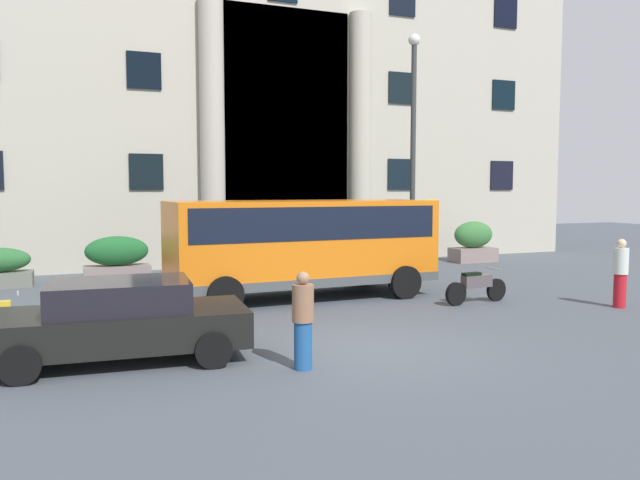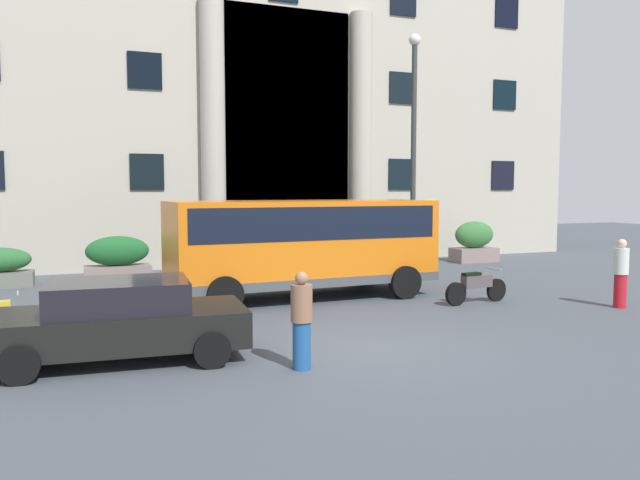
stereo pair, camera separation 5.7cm
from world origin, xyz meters
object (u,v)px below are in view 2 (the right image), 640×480
hedge_planter_far_west (118,259)px  pedestrian_woman_dark_dress (302,321)px  parked_compact_extra (120,319)px  lamppost_plaza_centre (414,138)px  orange_minibus (303,240)px  hedge_planter_far_east (363,252)px  scooter_by_planter (475,286)px  bus_stop_sign (430,230)px  hedge_planter_entrance_left (474,242)px  pedestrian_child_trailing (621,273)px

hedge_planter_far_west → pedestrian_woman_dark_dress: pedestrian_woman_dark_dress is taller
parked_compact_extra → lamppost_plaza_centre: size_ratio=0.54×
orange_minibus → hedge_planter_far_west: (-4.53, 5.37, -0.90)m
orange_minibus → parked_compact_extra: size_ratio=1.64×
parked_compact_extra → hedge_planter_far_east: bearing=49.7°
parked_compact_extra → pedestrian_woman_dark_dress: 3.22m
orange_minibus → scooter_by_planter: orange_minibus is taller
bus_stop_sign → lamppost_plaza_centre: lamppost_plaza_centre is taller
orange_minibus → lamppost_plaza_centre: bearing=26.6°
orange_minibus → lamppost_plaza_centre: size_ratio=0.89×
orange_minibus → hedge_planter_far_east: size_ratio=3.36×
hedge_planter_far_west → lamppost_plaza_centre: (9.52, -2.63, 4.02)m
bus_stop_sign → scooter_by_planter: bearing=-105.8°
pedestrian_woman_dark_dress → hedge_planter_far_west: bearing=-131.5°
orange_minibus → hedge_planter_far_east: bearing=46.9°
hedge_planter_far_west → parked_compact_extra: size_ratio=0.47×
hedge_planter_far_east → hedge_planter_entrance_left: bearing=8.0°
hedge_planter_far_west → scooter_by_planter: hedge_planter_far_west is taller
orange_minibus → lamppost_plaza_centre: (4.99, 2.74, 3.12)m
parked_compact_extra → hedge_planter_entrance_left: bearing=38.8°
orange_minibus → scooter_by_planter: (3.89, -2.45, -1.14)m
hedge_planter_far_east → parked_compact_extra: bearing=-134.2°
orange_minibus → hedge_planter_far_west: size_ratio=3.47×
hedge_planter_far_west → pedestrian_woman_dark_dress: 11.94m
hedge_planter_far_east → lamppost_plaza_centre: bearing=-62.1°
hedge_planter_far_west → hedge_planter_entrance_left: 13.93m
hedge_planter_far_east → pedestrian_child_trailing: size_ratio=1.24×
lamppost_plaza_centre → hedge_planter_far_west: bearing=164.6°
hedge_planter_far_east → pedestrian_child_trailing: pedestrian_child_trailing is taller
hedge_planter_entrance_left → parked_compact_extra: (-14.47, -10.10, -0.08)m
orange_minibus → hedge_planter_entrance_left: orange_minibus is taller
scooter_by_planter → lamppost_plaza_centre: lamppost_plaza_centre is taller
bus_stop_sign → scooter_by_planter: size_ratio=1.34×
orange_minibus → bus_stop_sign: (5.09, 1.78, 0.03)m
bus_stop_sign → orange_minibus: bearing=-160.7°
hedge_planter_entrance_left → pedestrian_woman_dark_dress: (-11.71, -11.74, 0.01)m
bus_stop_sign → hedge_planter_far_west: size_ratio=1.27×
hedge_planter_far_east → hedge_planter_entrance_left: size_ratio=1.17×
parked_compact_extra → pedestrian_child_trailing: (12.01, 0.46, 0.15)m
hedge_planter_far_west → hedge_planter_entrance_left: hedge_planter_entrance_left is taller
pedestrian_child_trailing → scooter_by_planter: bearing=0.7°
pedestrian_woman_dark_dress → lamppost_plaza_centre: lamppost_plaza_centre is taller
lamppost_plaza_centre → bus_stop_sign: bearing=-84.1°
orange_minibus → hedge_planter_far_west: 7.08m
hedge_planter_far_west → parked_compact_extra: hedge_planter_far_west is taller
hedge_planter_far_east → scooter_by_planter: bearing=-90.9°
hedge_planter_far_west → bus_stop_sign: bearing=-20.5°
hedge_planter_far_west → lamppost_plaza_centre: 10.66m
scooter_by_planter → lamppost_plaza_centre: bearing=71.5°
bus_stop_sign → pedestrian_child_trailing: bearing=-73.0°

